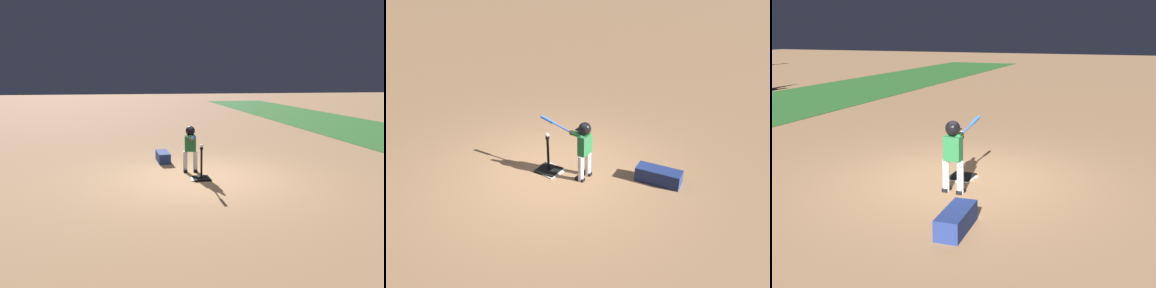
% 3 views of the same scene
% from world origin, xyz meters
% --- Properties ---
extents(ground_plane, '(90.00, 90.00, 0.00)m').
position_xyz_m(ground_plane, '(0.00, 0.00, 0.00)').
color(ground_plane, '#99704C').
extents(home_plate, '(0.50, 0.50, 0.02)m').
position_xyz_m(home_plate, '(0.04, 0.01, 0.01)').
color(home_plate, white).
rests_on(home_plate, ground_plane).
extents(batting_tee, '(0.45, 0.40, 0.76)m').
position_xyz_m(batting_tee, '(0.08, 0.03, 0.10)').
color(batting_tee, black).
rests_on(batting_tee, ground_plane).
extents(batter_child, '(1.13, 0.37, 1.16)m').
position_xyz_m(batter_child, '(-0.62, -0.12, 0.74)').
color(batter_child, silver).
rests_on(batter_child, ground_plane).
extents(baseball, '(0.07, 0.07, 0.07)m').
position_xyz_m(baseball, '(0.08, 0.03, 0.80)').
color(baseball, white).
rests_on(baseball, batting_tee).
extents(equipment_bag, '(0.86, 0.36, 0.28)m').
position_xyz_m(equipment_bag, '(-1.94, -0.68, 0.14)').
color(equipment_bag, navy).
rests_on(equipment_bag, ground_plane).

